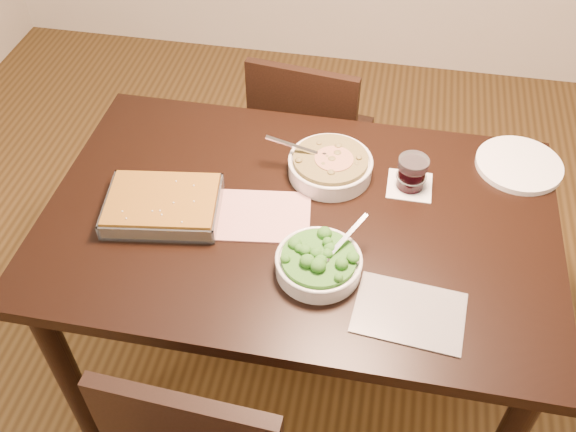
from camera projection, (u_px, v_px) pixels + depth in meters
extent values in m
plane|color=#402B12|center=(297.00, 361.00, 2.29)|extent=(4.00, 4.00, 0.00)
cube|color=black|center=(299.00, 221.00, 1.77)|extent=(1.40, 0.90, 0.04)
cube|color=black|center=(299.00, 238.00, 1.82)|extent=(1.26, 0.76, 0.08)
cylinder|color=black|center=(66.00, 371.00, 1.86)|extent=(0.07, 0.07, 0.71)
cylinder|color=black|center=(151.00, 197.00, 2.37)|extent=(0.07, 0.07, 0.71)
cylinder|color=black|center=(494.00, 244.00, 2.21)|extent=(0.07, 0.07, 0.71)
cube|color=#AC313D|center=(262.00, 216.00, 1.75)|extent=(0.29, 0.23, 0.01)
cube|color=#27262E|center=(409.00, 313.00, 1.53)|extent=(0.28, 0.21, 0.00)
cube|color=white|center=(409.00, 186.00, 1.83)|extent=(0.13, 0.13, 0.00)
cylinder|color=silver|center=(330.00, 168.00, 1.86)|extent=(0.24, 0.24, 0.05)
torus|color=silver|center=(331.00, 161.00, 1.84)|extent=(0.25, 0.25, 0.01)
cylinder|color=#35270E|center=(331.00, 160.00, 1.83)|extent=(0.22, 0.22, 0.02)
cube|color=silver|center=(305.00, 153.00, 1.83)|extent=(0.15, 0.02, 0.05)
cylinder|color=maroon|center=(334.00, 159.00, 1.82)|extent=(0.11, 0.11, 0.00)
cylinder|color=silver|center=(319.00, 265.00, 1.60)|extent=(0.22, 0.22, 0.04)
torus|color=silver|center=(319.00, 259.00, 1.59)|extent=(0.22, 0.22, 0.01)
cylinder|color=#114710|center=(319.00, 258.00, 1.58)|extent=(0.19, 0.19, 0.02)
cube|color=silver|center=(337.00, 239.00, 1.61)|extent=(0.09, 0.13, 0.05)
cube|color=silver|center=(164.00, 211.00, 1.76)|extent=(0.34, 0.27, 0.01)
cube|color=#5E390D|center=(163.00, 204.00, 1.74)|extent=(0.32, 0.25, 0.05)
cube|color=silver|center=(170.00, 178.00, 1.82)|extent=(0.31, 0.05, 0.04)
cube|color=silver|center=(155.00, 235.00, 1.67)|extent=(0.31, 0.05, 0.04)
cube|color=silver|center=(218.00, 207.00, 1.74)|extent=(0.04, 0.22, 0.04)
cube|color=silver|center=(108.00, 203.00, 1.75)|extent=(0.04, 0.22, 0.04)
cylinder|color=black|center=(411.00, 176.00, 1.81)|extent=(0.08, 0.08, 0.07)
cylinder|color=silver|center=(414.00, 163.00, 1.77)|extent=(0.09, 0.09, 0.03)
cylinder|color=white|center=(519.00, 165.00, 1.89)|extent=(0.25, 0.25, 0.02)
cube|color=black|center=(314.00, 141.00, 2.52)|extent=(0.44, 0.44, 0.04)
cylinder|color=black|center=(361.00, 163.00, 2.75)|extent=(0.03, 0.03, 0.38)
cylinder|color=black|center=(340.00, 216.00, 2.53)|extent=(0.03, 0.03, 0.38)
cylinder|color=black|center=(287.00, 147.00, 2.82)|extent=(0.03, 0.03, 0.38)
cylinder|color=black|center=(261.00, 198.00, 2.60)|extent=(0.03, 0.03, 0.38)
cube|color=black|center=(301.00, 121.00, 2.25)|extent=(0.39, 0.08, 0.42)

